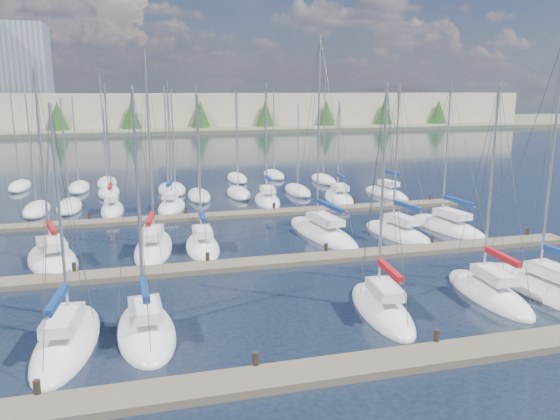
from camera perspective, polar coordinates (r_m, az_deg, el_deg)
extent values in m
plane|color=#192232|center=(77.60, -8.94, 4.18)|extent=(400.00, 400.00, 0.00)
cube|color=#6B5E4C|center=(22.85, 8.21, -15.89)|extent=(44.00, 1.80, 0.35)
cylinder|color=#2D261C|center=(22.35, -23.99, -17.17)|extent=(0.26, 0.26, 1.10)
cylinder|color=#2D261C|center=(22.43, -2.55, -15.91)|extent=(0.26, 0.26, 1.10)
cylinder|color=#2D261C|center=(25.19, 16.00, -13.07)|extent=(0.26, 0.26, 1.10)
cube|color=#6B5E4C|center=(35.11, -0.86, -5.46)|extent=(44.00, 1.80, 0.35)
cylinder|color=#2D261C|center=(35.15, -20.68, -6.02)|extent=(0.26, 0.26, 1.10)
cylinder|color=#2D261C|center=(35.20, -7.57, -5.27)|extent=(0.26, 0.26, 1.10)
cylinder|color=#2D261C|center=(37.02, 4.82, -4.31)|extent=(0.26, 0.26, 1.10)
cylinder|color=#2D261C|center=(40.38, 15.58, -3.31)|extent=(0.26, 0.26, 1.10)
cylinder|color=#2D261C|center=(44.92, 24.41, -2.40)|extent=(0.26, 0.26, 1.10)
cube|color=#6B5E4C|center=(48.33, -4.96, -0.51)|extent=(44.00, 1.80, 0.35)
cylinder|color=#2D261C|center=(48.61, -19.22, -0.91)|extent=(0.26, 0.26, 1.10)
cylinder|color=#2D261C|center=(48.65, -9.80, -0.38)|extent=(0.26, 0.26, 1.10)
cylinder|color=#2D261C|center=(49.98, -0.64, 0.15)|extent=(0.26, 0.26, 1.10)
cylinder|color=#2D261C|center=(52.52, 7.84, 0.63)|extent=(0.26, 0.26, 1.10)
cylinder|color=#2D261C|center=(56.09, 15.40, 1.05)|extent=(0.26, 0.26, 1.10)
ellipsoid|color=white|center=(42.31, 4.38, -2.52)|extent=(3.97, 10.77, 1.60)
cube|color=silver|center=(41.53, 4.73, -0.96)|extent=(1.96, 3.83, 0.50)
cylinder|color=#9EA0A5|center=(41.74, 4.06, 8.35)|extent=(0.14, 0.14, 13.77)
cylinder|color=#9EA0A5|center=(40.57, 5.27, 0.23)|extent=(0.58, 4.40, 0.10)
cube|color=navy|center=(40.54, 5.28, 0.39)|extent=(0.74, 4.07, 0.30)
ellipsoid|color=white|center=(45.85, 17.09, -1.86)|extent=(3.69, 9.04, 1.60)
cube|color=silver|center=(45.23, 17.54, -0.39)|extent=(1.83, 3.23, 0.50)
cylinder|color=#9EA0A5|center=(45.33, 17.04, 6.01)|extent=(0.14, 0.14, 10.39)
cylinder|color=#9EA0A5|center=(44.49, 18.19, 0.74)|extent=(0.52, 3.68, 0.10)
cube|color=navy|center=(44.47, 18.20, 0.89)|extent=(0.68, 3.41, 0.30)
ellipsoid|color=white|center=(26.33, -21.33, -12.91)|extent=(3.31, 8.20, 1.60)
cube|color=black|center=(26.33, -21.33, -12.91)|extent=(1.69, 3.95, 0.12)
cube|color=silver|center=(25.46, -21.75, -10.63)|extent=(1.65, 2.92, 0.50)
cylinder|color=#9EA0A5|center=(25.13, -22.05, -0.37)|extent=(0.14, 0.14, 9.34)
cylinder|color=#9EA0A5|center=(24.51, -22.26, -8.94)|extent=(0.46, 3.35, 0.10)
cube|color=navy|center=(24.46, -22.29, -8.68)|extent=(0.63, 3.10, 0.30)
ellipsoid|color=white|center=(54.44, -1.33, 0.89)|extent=(3.15, 7.33, 1.60)
cube|color=maroon|center=(54.44, -1.33, 0.89)|extent=(1.61, 3.53, 0.12)
cube|color=silver|center=(53.84, -1.29, 2.18)|extent=(1.58, 2.62, 0.50)
cylinder|color=#9EA0A5|center=(54.10, -1.44, 7.54)|extent=(0.14, 0.14, 10.44)
cylinder|color=#9EA0A5|center=(53.11, -1.22, 3.18)|extent=(0.43, 2.98, 0.10)
cube|color=navy|center=(53.09, -1.22, 3.31)|extent=(0.61, 2.76, 0.30)
ellipsoid|color=white|center=(28.39, 10.55, -10.35)|extent=(3.07, 7.45, 1.60)
cube|color=maroon|center=(28.39, 10.55, -10.35)|extent=(1.56, 3.59, 0.12)
cube|color=silver|center=(27.60, 10.90, -8.14)|extent=(1.52, 2.66, 0.50)
cylinder|color=#9EA0A5|center=(27.18, 10.67, 2.20)|extent=(0.14, 0.14, 10.23)
cylinder|color=#9EA0A5|center=(26.73, 11.41, -6.45)|extent=(0.45, 3.03, 0.10)
cube|color=maroon|center=(26.70, 11.42, -6.21)|extent=(0.62, 2.81, 0.30)
ellipsoid|color=white|center=(38.56, -22.66, -4.96)|extent=(4.77, 8.25, 1.60)
cube|color=black|center=(38.56, -22.66, -4.96)|extent=(2.40, 3.99, 0.12)
cube|color=silver|center=(37.84, -22.75, -3.24)|extent=(2.24, 3.03, 0.50)
cylinder|color=#9EA0A5|center=(37.85, -23.62, 5.00)|extent=(0.14, 0.14, 11.25)
cylinder|color=#9EA0A5|center=(36.99, -22.77, -1.90)|extent=(0.89, 3.19, 0.10)
cube|color=maroon|center=(36.96, -22.78, -1.72)|extent=(1.02, 2.98, 0.30)
ellipsoid|color=white|center=(32.02, 20.92, -8.31)|extent=(2.91, 7.60, 1.60)
cube|color=silver|center=(31.31, 21.46, -6.30)|extent=(1.50, 2.69, 0.50)
cylinder|color=#9EA0A5|center=(30.98, 21.22, 2.79)|extent=(0.14, 0.14, 10.21)
cylinder|color=#9EA0A5|center=(30.53, 22.21, -4.77)|extent=(0.32, 3.13, 0.10)
cube|color=maroon|center=(30.49, 22.23, -4.55)|extent=(0.50, 2.89, 0.30)
ellipsoid|color=white|center=(39.23, -13.05, -4.01)|extent=(3.61, 9.08, 1.60)
cube|color=silver|center=(38.46, -13.20, -2.34)|extent=(1.76, 3.24, 0.50)
cylinder|color=#9EA0A5|center=(38.55, -13.50, 6.76)|extent=(0.14, 0.14, 12.52)
cylinder|color=#9EA0A5|center=(37.53, -13.38, -1.06)|extent=(0.57, 3.69, 0.10)
cube|color=maroon|center=(37.50, -13.39, -0.88)|extent=(0.73, 3.42, 0.30)
ellipsoid|color=white|center=(33.64, 26.35, -7.80)|extent=(3.64, 10.54, 1.60)
cube|color=black|center=(33.64, 26.35, -7.80)|extent=(1.86, 5.07, 0.12)
cube|color=silver|center=(32.91, 27.21, -5.94)|extent=(1.85, 3.73, 0.50)
cylinder|color=#9EA0A5|center=(32.59, 26.56, 4.94)|extent=(0.14, 0.14, 12.65)
ellipsoid|color=white|center=(52.58, -11.26, 0.24)|extent=(3.68, 6.92, 1.60)
cube|color=silver|center=(52.01, -11.36, 1.57)|extent=(1.76, 2.52, 0.50)
cylinder|color=#9EA0A5|center=(52.16, -11.48, 7.28)|extent=(0.14, 0.14, 10.74)
cylinder|color=#9EA0A5|center=(51.31, -11.49, 2.61)|extent=(0.66, 2.72, 0.10)
cube|color=navy|center=(51.29, -11.50, 2.74)|extent=(0.81, 2.55, 0.30)
ellipsoid|color=white|center=(52.53, -17.11, -0.09)|extent=(2.15, 6.65, 1.60)
cube|color=black|center=(52.53, -17.11, -0.09)|extent=(1.11, 3.20, 0.12)
cube|color=silver|center=(51.96, -17.22, 1.24)|extent=(1.15, 2.34, 0.50)
cylinder|color=#9EA0A5|center=(52.13, -17.52, 6.76)|extent=(0.14, 0.14, 10.40)
cylinder|color=#9EA0A5|center=(51.25, -17.32, 2.28)|extent=(0.16, 2.78, 0.10)
cube|color=maroon|center=(51.23, -17.33, 2.41)|extent=(0.36, 2.56, 0.30)
ellipsoid|color=white|center=(56.01, 6.15, 1.15)|extent=(3.41, 7.37, 1.60)
cube|color=silver|center=(55.43, 6.27, 2.40)|extent=(1.69, 2.65, 0.50)
cylinder|color=#9EA0A5|center=(55.76, 6.14, 6.74)|extent=(0.14, 0.14, 8.74)
cylinder|color=#9EA0A5|center=(54.71, 6.44, 3.38)|extent=(0.49, 2.97, 0.10)
cube|color=navy|center=(54.69, 6.44, 3.50)|extent=(0.65, 2.76, 0.30)
ellipsoid|color=white|center=(59.06, 11.01, 1.58)|extent=(3.23, 7.49, 1.60)
cube|color=black|center=(59.06, 11.01, 1.58)|extent=(1.64, 3.61, 0.12)
cube|color=silver|center=(58.55, 11.26, 2.77)|extent=(1.55, 2.69, 0.50)
cylinder|color=#9EA0A5|center=(58.71, 10.93, 7.62)|extent=(0.14, 0.14, 10.26)
cylinder|color=#9EA0A5|center=(57.92, 11.64, 3.70)|extent=(0.58, 3.02, 0.10)
cube|color=navy|center=(57.90, 11.64, 3.82)|extent=(0.74, 2.81, 0.30)
ellipsoid|color=white|center=(26.30, -13.80, -12.41)|extent=(2.85, 7.07, 1.60)
cube|color=silver|center=(25.47, -13.90, -10.07)|extent=(1.52, 2.49, 0.50)
cylinder|color=#9EA0A5|center=(24.97, -14.60, 0.91)|extent=(0.14, 0.14, 10.05)
cylinder|color=#9EA0A5|center=(24.57, -13.95, -8.30)|extent=(0.20, 2.93, 0.10)
cube|color=navy|center=(24.53, -13.96, -8.03)|extent=(0.39, 2.71, 0.30)
ellipsoid|color=white|center=(38.84, -8.10, -3.98)|extent=(2.51, 6.64, 1.60)
cube|color=maroon|center=(38.84, -8.10, -3.98)|extent=(1.30, 3.19, 0.12)
cube|color=silver|center=(38.18, -8.11, -2.24)|extent=(1.34, 2.34, 0.50)
cylinder|color=#9EA0A5|center=(38.14, -8.44, 4.66)|extent=(0.14, 0.14, 9.54)
cylinder|color=#9EA0A5|center=(37.42, -8.08, -0.88)|extent=(0.19, 2.76, 0.10)
cube|color=navy|center=(37.39, -8.09, -0.70)|extent=(0.38, 2.55, 0.30)
ellipsoid|color=white|center=(42.91, 12.20, -2.56)|extent=(3.79, 8.25, 1.60)
cube|color=black|center=(42.91, 12.20, -2.56)|extent=(1.92, 3.98, 0.12)
cube|color=silver|center=(42.28, 12.60, -0.98)|extent=(1.84, 2.97, 0.50)
cylinder|color=#9EA0A5|center=(42.27, 12.08, 5.79)|extent=(0.14, 0.14, 10.30)
cylinder|color=#9EA0A5|center=(41.56, 13.18, 0.25)|extent=(0.61, 3.31, 0.10)
cube|color=navy|center=(41.54, 13.19, 0.41)|extent=(0.77, 3.08, 0.30)
cylinder|color=#9EA0A5|center=(67.60, -26.03, 7.43)|extent=(0.12, 0.12, 11.20)
ellipsoid|color=white|center=(68.29, -25.53, 2.21)|extent=(2.20, 6.40, 1.40)
cylinder|color=#9EA0A5|center=(60.19, -11.11, 7.47)|extent=(0.12, 0.12, 10.14)
ellipsoid|color=white|center=(60.93, -10.89, 2.11)|extent=(2.20, 6.40, 1.40)
cylinder|color=#9EA0A5|center=(59.92, -11.82, 7.59)|extent=(0.12, 0.12, 10.49)
ellipsoid|color=white|center=(60.68, -11.57, 2.04)|extent=(2.20, 6.40, 1.40)
cylinder|color=#9EA0A5|center=(69.30, -0.66, 8.29)|extent=(0.12, 0.12, 10.06)
ellipsoid|color=white|center=(69.94, -0.65, 3.65)|extent=(2.20, 6.40, 1.40)
cylinder|color=#9EA0A5|center=(64.22, -20.61, 6.88)|extent=(0.12, 0.12, 9.39)
ellipsoid|color=white|center=(64.89, -20.25, 2.18)|extent=(2.20, 6.40, 1.40)
cylinder|color=#9EA0A5|center=(53.53, -24.61, 5.84)|extent=(0.12, 0.12, 9.85)
ellipsoid|color=white|center=(54.35, -24.08, 0.00)|extent=(2.20, 6.40, 1.40)
cylinder|color=#9EA0A5|center=(53.82, -21.59, 5.82)|extent=(0.12, 0.12, 9.30)
ellipsoid|color=white|center=(54.60, -21.15, 0.30)|extent=(2.20, 6.40, 1.40)
cylinder|color=#9EA0A5|center=(65.79, 4.66, 8.74)|extent=(0.12, 0.12, 11.68)
ellipsoid|color=white|center=(66.52, 4.56, 3.15)|extent=(2.20, 6.40, 1.40)
cylinder|color=#9EA0A5|center=(56.92, -4.46, 7.20)|extent=(0.12, 0.12, 9.76)
ellipsoid|color=white|center=(57.69, -4.37, 1.72)|extent=(2.20, 6.40, 1.40)
cylinder|color=#9EA0A5|center=(66.49, -18.00, 8.33)|extent=(0.12, 0.12, 11.95)
ellipsoid|color=white|center=(67.22, -17.62, 2.70)|extent=(2.20, 6.40, 1.40)
cylinder|color=#9EA0A5|center=(58.28, 1.89, 6.71)|extent=(0.12, 0.12, 8.46)
ellipsoid|color=white|center=(58.97, 1.85, 1.99)|extent=(2.20, 6.40, 1.40)
cylinder|color=#9EA0A5|center=(60.21, -17.73, 6.15)|extent=(0.12, 0.12, 8.12)
ellipsoid|color=white|center=(60.86, -17.44, 1.74)|extent=(2.20, 6.40, 1.40)
cylinder|color=#9EA0A5|center=(66.79, -4.60, 8.07)|extent=(0.12, 0.12, 10.00)
ellipsoid|color=white|center=(67.45, -4.52, 3.28)|extent=(2.20, 6.40, 1.40)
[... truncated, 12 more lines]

